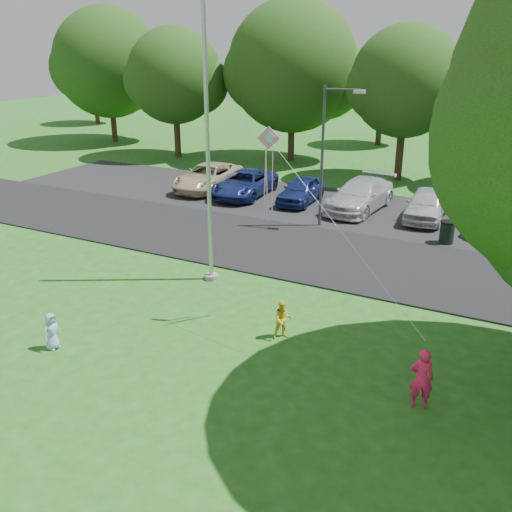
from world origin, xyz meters
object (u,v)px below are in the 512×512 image
at_px(flagpole, 208,161).
at_px(kite, 271,157).
at_px(child_blue, 52,331).
at_px(trash_can, 447,233).
at_px(street_lamp, 328,145).
at_px(child_yellow, 283,320).
at_px(woman, 421,378).

height_order(flagpole, kite, flagpole).
xyz_separation_m(flagpole, child_blue, (-1.28, -6.06, -3.64)).
bearing_deg(trash_can, street_lamp, -178.59).
bearing_deg(trash_can, flagpole, -131.35).
bearing_deg(child_blue, child_yellow, -52.59).
height_order(trash_can, child_blue, child_blue).
height_order(street_lamp, child_yellow, street_lamp).
distance_m(flagpole, kite, 3.76).
distance_m(trash_can, child_blue, 15.69).
bearing_deg(child_yellow, child_blue, 173.08).
bearing_deg(woman, street_lamp, -78.47).
distance_m(trash_can, kite, 10.89).
height_order(flagpole, child_blue, flagpole).
bearing_deg(trash_can, child_blue, -120.17).
bearing_deg(flagpole, child_blue, -101.94).
height_order(street_lamp, woman, street_lamp).
relative_size(street_lamp, child_yellow, 5.37).
xyz_separation_m(street_lamp, child_yellow, (2.61, -10.02, -3.09)).
relative_size(street_lamp, child_blue, 5.83).
relative_size(street_lamp, woman, 4.09).
bearing_deg(child_blue, woman, -73.82).
height_order(flagpole, child_yellow, flagpole).
bearing_deg(woman, trash_can, -101.49).
height_order(trash_can, child_yellow, child_yellow).
bearing_deg(flagpole, child_yellow, -33.58).
bearing_deg(child_yellow, street_lamp, 64.71).
bearing_deg(child_blue, kite, -42.34).
distance_m(woman, kite, 6.81).
xyz_separation_m(child_yellow, child_blue, (-5.26, -3.42, -0.04)).
distance_m(street_lamp, child_yellow, 10.80).
height_order(child_yellow, child_blue, child_yellow).
xyz_separation_m(woman, child_yellow, (-4.11, 1.46, -0.18)).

